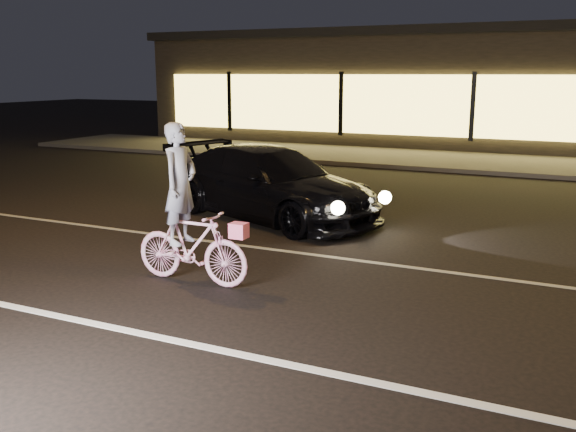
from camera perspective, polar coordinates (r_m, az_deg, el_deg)
The scene contains 7 objects.
ground at distance 7.87m, azimuth -3.06°, elevation -7.19°, with size 90.00×90.00×0.00m, color black.
lane_stripe_near at distance 6.68m, azimuth -9.29°, elevation -11.02°, with size 60.00×0.12×0.01m, color silver.
lane_stripe_far at distance 9.58m, azimuth 2.63°, elevation -3.50°, with size 60.00×0.10×0.01m, color gray.
sidewalk at distance 19.99m, azimuth 14.96°, elevation 4.72°, with size 30.00×4.00×0.12m, color #383533.
storefront at distance 25.72m, azimuth 17.74°, elevation 10.89°, with size 25.40×8.42×4.20m.
cyclist at distance 8.29m, azimuth -8.86°, elevation -1.00°, with size 1.64×0.56×2.07m.
sedan at distance 11.89m, azimuth -1.65°, elevation 2.94°, with size 4.93×3.29×1.33m.
Camera 1 is at (3.54, -6.50, 2.66)m, focal length 40.00 mm.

